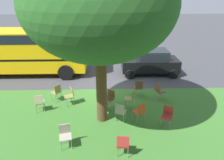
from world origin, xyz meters
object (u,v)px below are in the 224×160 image
at_px(chair_10, 120,111).
at_px(parked_car, 150,62).
at_px(chair_11, 130,98).
at_px(chair_9, 110,97).
at_px(chair_2, 140,111).
at_px(chair_5, 39,102).
at_px(chair_4, 57,91).
at_px(chair_7, 123,143).
at_px(chair_0, 70,95).
at_px(chair_3, 167,115).
at_px(chair_8, 138,87).
at_px(school_bus, 6,48).
at_px(chair_6, 65,134).
at_px(chair_1, 159,90).
at_px(street_tree, 100,6).

bearing_deg(chair_10, parked_car, -113.45).
bearing_deg(chair_11, chair_9, -5.17).
height_order(chair_2, chair_9, same).
xyz_separation_m(chair_2, chair_10, (0.81, -0.04, 0.00)).
bearing_deg(chair_5, chair_4, -119.53).
relative_size(chair_5, chair_7, 1.00).
bearing_deg(chair_0, parked_car, -140.41).
xyz_separation_m(chair_3, parked_car, (-0.43, -5.73, 0.32)).
relative_size(chair_0, chair_8, 1.00).
distance_m(chair_10, chair_11, 1.26).
distance_m(chair_4, school_bus, 5.74).
bearing_deg(school_bus, chair_4, 135.85).
height_order(chair_0, school_bus, school_bus).
height_order(chair_0, chair_5, same).
bearing_deg(chair_4, chair_7, 128.45).
distance_m(chair_6, chair_8, 4.90).
bearing_deg(chair_8, chair_9, 35.30).
distance_m(chair_4, chair_10, 3.62).
height_order(chair_3, chair_8, same).
distance_m(chair_1, chair_7, 4.43).
xyz_separation_m(street_tree, chair_7, (-0.74, 2.15, -4.17)).
xyz_separation_m(chair_5, chair_6, (-1.62, 2.32, 0.00)).
distance_m(chair_3, school_bus, 10.98).
bearing_deg(street_tree, chair_5, -13.70).
height_order(chair_0, chair_7, same).
bearing_deg(chair_10, chair_7, 88.80).
height_order(chair_10, school_bus, school_bus).
height_order(chair_7, parked_car, parked_car).
bearing_deg(chair_2, chair_8, -96.97).
distance_m(chair_7, parked_car, 7.76).
relative_size(chair_11, school_bus, 0.08).
bearing_deg(chair_1, chair_8, -22.21).
distance_m(chair_1, chair_6, 5.33).
relative_size(street_tree, chair_8, 7.61).
xyz_separation_m(chair_10, school_bus, (7.13, -5.78, 1.24)).
height_order(chair_3, parked_car, parked_car).
bearing_deg(school_bus, chair_10, 140.97).
bearing_deg(chair_7, chair_9, -83.17).
distance_m(chair_0, chair_4, 0.82).
height_order(chair_9, parked_car, parked_car).
relative_size(chair_6, chair_9, 1.00).
bearing_deg(chair_2, street_tree, -7.22).
bearing_deg(chair_6, chair_1, -141.29).
xyz_separation_m(chair_3, chair_9, (2.33, -1.56, 0.00)).
xyz_separation_m(chair_2, chair_3, (-1.10, 0.30, 0.00)).
distance_m(chair_5, chair_10, 3.77).
relative_size(chair_1, chair_8, 1.00).
xyz_separation_m(chair_2, chair_6, (2.87, 1.41, 0.00)).
height_order(chair_0, chair_11, same).
height_order(chair_3, chair_9, same).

